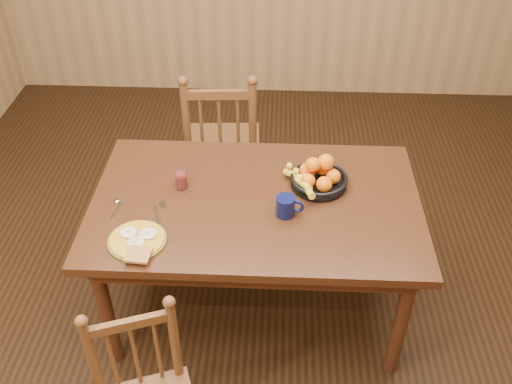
{
  "coord_description": "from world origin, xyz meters",
  "views": [
    {
      "loc": [
        0.1,
        -2.14,
        2.51
      ],
      "look_at": [
        0.0,
        0.0,
        0.8
      ],
      "focal_mm": 40.0,
      "sensor_mm": 36.0,
      "label": 1
    }
  ],
  "objects_px": {
    "dining_table": "(256,213)",
    "coffee_mug": "(287,206)",
    "chair_far": "(222,145)",
    "breakfast_plate": "(137,240)",
    "fruit_bowl": "(318,177)"
  },
  "relations": [
    {
      "from": "coffee_mug",
      "to": "chair_far",
      "type": "bearing_deg",
      "value": 113.18
    },
    {
      "from": "chair_far",
      "to": "breakfast_plate",
      "type": "relative_size",
      "value": 3.55
    },
    {
      "from": "chair_far",
      "to": "fruit_bowl",
      "type": "height_order",
      "value": "chair_far"
    },
    {
      "from": "dining_table",
      "to": "breakfast_plate",
      "type": "distance_m",
      "value": 0.61
    },
    {
      "from": "chair_far",
      "to": "dining_table",
      "type": "bearing_deg",
      "value": 103.27
    },
    {
      "from": "chair_far",
      "to": "breakfast_plate",
      "type": "xyz_separation_m",
      "value": [
        -0.26,
        -1.16,
        0.26
      ]
    },
    {
      "from": "chair_far",
      "to": "fruit_bowl",
      "type": "relative_size",
      "value": 3.19
    },
    {
      "from": "breakfast_plate",
      "to": "coffee_mug",
      "type": "distance_m",
      "value": 0.7
    },
    {
      "from": "coffee_mug",
      "to": "fruit_bowl",
      "type": "xyz_separation_m",
      "value": [
        0.15,
        0.23,
        0.0
      ]
    },
    {
      "from": "dining_table",
      "to": "fruit_bowl",
      "type": "distance_m",
      "value": 0.36
    },
    {
      "from": "dining_table",
      "to": "coffee_mug",
      "type": "relative_size",
      "value": 11.97
    },
    {
      "from": "chair_far",
      "to": "coffee_mug",
      "type": "relative_size",
      "value": 7.73
    },
    {
      "from": "dining_table",
      "to": "breakfast_plate",
      "type": "height_order",
      "value": "breakfast_plate"
    },
    {
      "from": "dining_table",
      "to": "chair_far",
      "type": "xyz_separation_m",
      "value": [
        -0.25,
        0.84,
        -0.16
      ]
    },
    {
      "from": "dining_table",
      "to": "fruit_bowl",
      "type": "xyz_separation_m",
      "value": [
        0.3,
        0.13,
        0.14
      ]
    }
  ]
}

